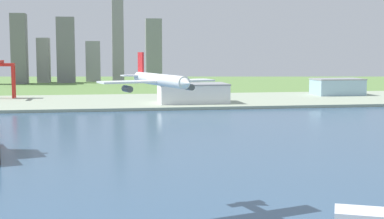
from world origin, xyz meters
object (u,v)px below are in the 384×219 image
Objects in this scene: port_crane_red at (1,71)px; warehouse_annex at (337,87)px; warehouse_main at (193,93)px; airplane_landing at (159,80)px.

warehouse_annex is (324.35, -12.38, -16.97)m from port_crane_red.
warehouse_main is at bearing -22.97° from port_crane_red.
airplane_landing is 394.74m from port_crane_red.
airplane_landing reaches higher than warehouse_main.
port_crane_red is (-107.81, 379.59, -10.60)m from airplane_landing.
port_crane_red is 183.27m from warehouse_main.
warehouse_annex is at bearing 59.47° from airplane_landing.
warehouse_annex reaches higher than warehouse_main.
port_crane_red reaches higher than warehouse_annex.
warehouse_main is 1.22× the size of warehouse_annex.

